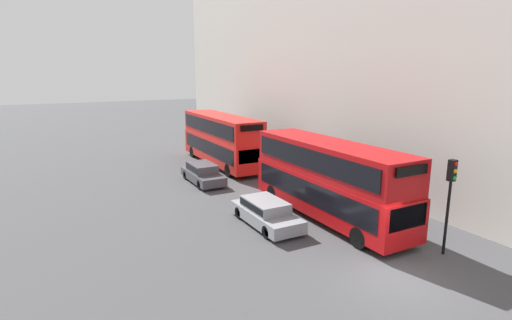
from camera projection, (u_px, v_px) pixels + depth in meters
ground_plane at (396, 277)px, 15.32m from camera, size 200.00×200.00×0.00m
bus_leading at (328, 177)px, 21.02m from camera, size 2.59×10.70×4.13m
bus_second_in_queue at (221, 138)px, 33.24m from camera, size 2.59×11.19×4.16m
car_dark_sedan at (266, 212)px, 20.37m from camera, size 1.84×4.68×1.32m
car_hatchback at (203, 173)px, 28.14m from camera, size 1.76×4.56×1.37m
traffic_light at (451, 187)px, 16.58m from camera, size 0.30×0.36×4.17m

